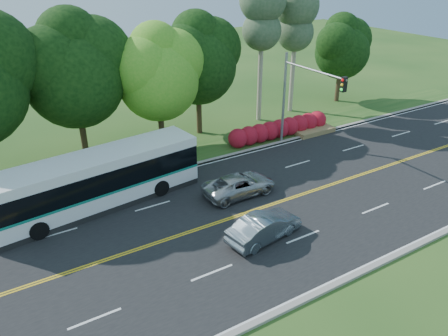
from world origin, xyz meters
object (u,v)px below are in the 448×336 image
suv (239,185)px  transit_bus (97,181)px  sedan (264,227)px  traffic_signal (301,90)px

suv → transit_bus: bearing=68.2°
sedan → suv: 4.81m
transit_bus → sedan: size_ratio=2.93×
transit_bus → sedan: (6.24, -7.72, -0.88)m
transit_bus → suv: transit_bus is taller
traffic_signal → suv: traffic_signal is taller
transit_bus → traffic_signal: bearing=-6.4°
sedan → suv: size_ratio=0.92×
traffic_signal → transit_bus: (-15.08, -0.21, -3.07)m
traffic_signal → suv: (-7.37, -3.35, -4.01)m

